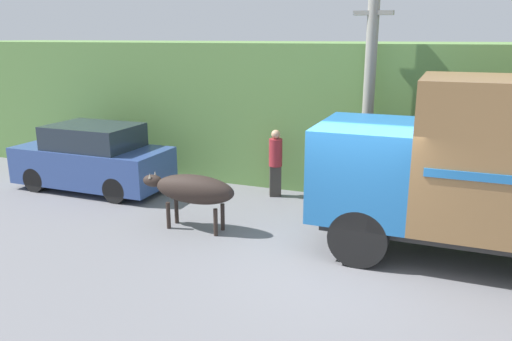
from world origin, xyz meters
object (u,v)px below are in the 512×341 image
cargo_truck (499,166)px  parked_suv (93,159)px  utility_pole (369,96)px  brown_cow (193,189)px  pedestrian_on_hill (276,160)px

cargo_truck → parked_suv: 9.95m
cargo_truck → utility_pole: size_ratio=1.17×
brown_cow → parked_suv: 4.28m
pedestrian_on_hill → utility_pole: (2.25, 0.22, 1.73)m
brown_cow → utility_pole: size_ratio=0.42×
parked_suv → brown_cow: bearing=-23.4°
pedestrian_on_hill → parked_suv: bearing=-11.1°
cargo_truck → pedestrian_on_hill: cargo_truck is taller
cargo_truck → brown_cow: 5.99m
parked_suv → utility_pole: utility_pole is taller
parked_suv → pedestrian_on_hill: size_ratio=2.38×
parked_suv → utility_pole: size_ratio=0.81×
cargo_truck → utility_pole: bearing=134.3°
brown_cow → parked_suv: parked_suv is taller
cargo_truck → pedestrian_on_hill: size_ratio=3.45×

